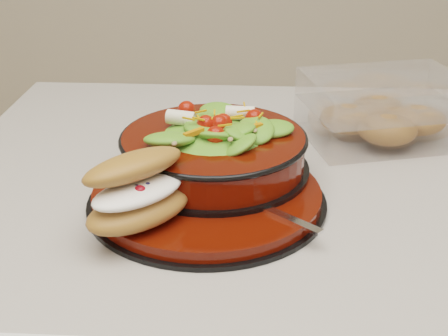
# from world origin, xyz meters

# --- Properties ---
(dinner_plate) EXTENTS (0.30, 0.30, 0.02)m
(dinner_plate) POSITION_xyz_m (-0.25, -0.10, 0.91)
(dinner_plate) COLOR black
(dinner_plate) RESTS_ON island_counter
(salad_bowl) EXTENTS (0.25, 0.25, 0.10)m
(salad_bowl) POSITION_xyz_m (-0.24, -0.04, 0.96)
(salad_bowl) COLOR black
(salad_bowl) RESTS_ON dinner_plate
(croissant) EXTENTS (0.14, 0.15, 0.08)m
(croissant) POSITION_xyz_m (-0.32, -0.18, 0.96)
(croissant) COLOR #A56532
(croissant) RESTS_ON dinner_plate
(fork) EXTENTS (0.13, 0.11, 0.00)m
(fork) POSITION_xyz_m (-0.18, -0.14, 0.92)
(fork) COLOR silver
(fork) RESTS_ON dinner_plate
(pastry_box) EXTENTS (0.27, 0.22, 0.09)m
(pastry_box) POSITION_xyz_m (0.00, 0.13, 0.94)
(pastry_box) COLOR white
(pastry_box) RESTS_ON island_counter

